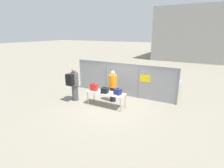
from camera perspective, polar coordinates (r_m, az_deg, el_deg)
The scene contains 10 objects.
ground_plane at distance 9.46m, azimuth -1.16°, elevation -6.75°, with size 120.00×120.00×0.00m, color gray.
fence_section at distance 10.59m, azimuth 3.55°, elevation 1.74°, with size 6.49×0.07×1.98m.
inspection_table at distance 9.08m, azimuth -1.95°, elevation -3.12°, with size 2.05×0.70×0.74m.
suitcase_red at distance 9.35m, azimuth -5.93°, elevation -1.04°, with size 0.38×0.25×0.40m.
suitcase_black at distance 8.95m, azimuth -2.38°, elevation -2.09°, with size 0.38×0.38×0.31m.
suitcase_navy at distance 8.73m, azimuth 1.85°, elevation -2.51°, with size 0.38×0.32×0.33m.
traveler_hooded at distance 9.91m, azimuth -12.40°, elevation 0.23°, with size 0.46×0.71×1.86m.
security_worker_near at distance 9.64m, azimuth 0.29°, elevation -0.59°, with size 0.43×0.43×1.75m.
utility_trailer at distance 12.10m, azimuth 13.86°, elevation 0.10°, with size 4.06×2.10×0.71m.
distant_hangar at distance 29.58m, azimuth 32.31°, elevation 13.59°, with size 16.74×11.09×6.97m.
Camera 1 is at (4.32, -7.54, 3.74)m, focal length 28.00 mm.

